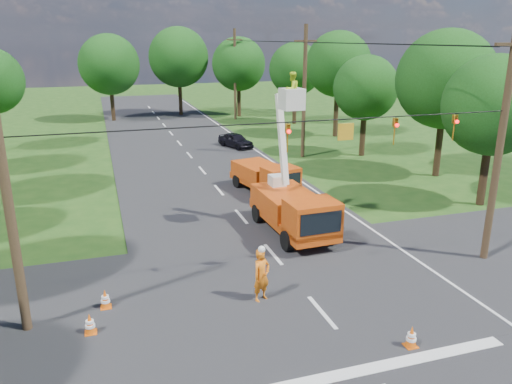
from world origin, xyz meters
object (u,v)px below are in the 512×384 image
object	(u,v)px
traffic_cone_2	(283,223)
tree_far_c	(239,64)
second_truck	(266,177)
tree_right_e	(295,69)
traffic_cone_5	(90,324)
tree_right_a	(493,106)
traffic_cone_3	(294,205)
tree_right_b	(446,80)
pole_left	(7,197)
tree_right_d	(338,64)
traffic_cone_4	(105,299)
tree_right_c	(366,88)
traffic_cone_7	(271,174)
pole_right_far	(235,74)
pole_right_near	(501,141)
tree_far_b	(179,57)
traffic_cone_1	(411,337)
pole_right_mid	(304,91)
distant_car	(236,140)
bucket_truck	(294,202)

from	to	relation	value
traffic_cone_2	tree_far_c	bearing A→B (deg)	77.51
second_truck	tree_right_e	size ratio (longest dim) A/B	0.65
second_truck	traffic_cone_5	world-z (taller)	second_truck
tree_right_e	tree_far_c	bearing A→B (deg)	121.56
tree_right_a	tree_right_e	size ratio (longest dim) A/B	0.96
traffic_cone_3	tree_right_b	xyz separation A→B (m)	(12.05, 3.99, 6.08)
pole_left	tree_right_a	world-z (taller)	pole_left
tree_right_a	tree_right_d	bearing A→B (deg)	86.46
traffic_cone_4	tree_right_c	world-z (taller)	tree_right_c
tree_right_c	traffic_cone_7	bearing A→B (deg)	-153.76
pole_left	tree_far_c	bearing A→B (deg)	65.66
traffic_cone_3	tree_far_c	xyz separation A→B (m)	(6.55, 33.99, 5.70)
tree_right_d	tree_far_c	world-z (taller)	tree_right_d
traffic_cone_5	tree_right_c	bearing A→B (deg)	43.79
traffic_cone_4	tree_right_e	world-z (taller)	tree_right_e
traffic_cone_4	pole_right_far	world-z (taller)	pole_right_far
pole_right_near	tree_far_b	xyz separation A→B (m)	(-5.50, 45.00, 1.70)
traffic_cone_2	tree_right_c	world-z (taller)	tree_right_c
traffic_cone_1	tree_right_c	world-z (taller)	tree_right_c
pole_right_mid	tree_far_c	distance (m)	22.04
pole_right_far	tree_right_e	size ratio (longest dim) A/B	1.16
traffic_cone_5	tree_right_d	bearing A→B (deg)	51.29
pole_right_mid	distant_car	bearing A→B (deg)	129.85
traffic_cone_3	tree_far_b	xyz separation A→B (m)	(0.05, 36.99, 6.45)
bucket_truck	pole_right_far	distance (m)	35.75
traffic_cone_1	pole_right_near	world-z (taller)	pole_right_near
traffic_cone_4	bucket_truck	bearing A→B (deg)	26.99
distant_car	traffic_cone_4	size ratio (longest dim) A/B	5.15
traffic_cone_7	pole_right_mid	world-z (taller)	pole_right_mid
tree_right_c	tree_far_b	world-z (taller)	tree_far_b
traffic_cone_2	tree_right_b	xyz separation A→B (m)	(13.54, 6.28, 6.08)
distant_car	traffic_cone_4	distance (m)	26.89
pole_right_far	tree_right_b	size ratio (longest dim) A/B	1.04
traffic_cone_2	pole_right_near	distance (m)	10.23
traffic_cone_7	tree_right_a	world-z (taller)	tree_right_a
traffic_cone_4	tree_right_e	xyz separation A→B (m)	(20.84, 34.40, 5.45)
tree_right_a	tree_far_c	bearing A→B (deg)	96.34
distant_car	tree_right_e	bearing A→B (deg)	25.48
traffic_cone_1	pole_right_far	world-z (taller)	pole_right_far
pole_right_far	tree_right_b	world-z (taller)	pole_right_far
traffic_cone_3	tree_right_d	world-z (taller)	tree_right_d
tree_right_e	traffic_cone_7	bearing A→B (deg)	-115.73
tree_right_a	tree_right_d	distance (m)	21.07
pole_right_near	tree_right_d	size ratio (longest dim) A/B	1.03
pole_right_far	second_truck	bearing A→B (deg)	-101.80
traffic_cone_4	pole_left	size ratio (longest dim) A/B	0.08
tree_right_a	tree_far_c	distance (m)	36.22
tree_right_a	pole_right_near	bearing A→B (deg)	-129.81
tree_right_b	tree_far_c	world-z (taller)	tree_right_b
pole_right_near	pole_left	distance (m)	18.01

